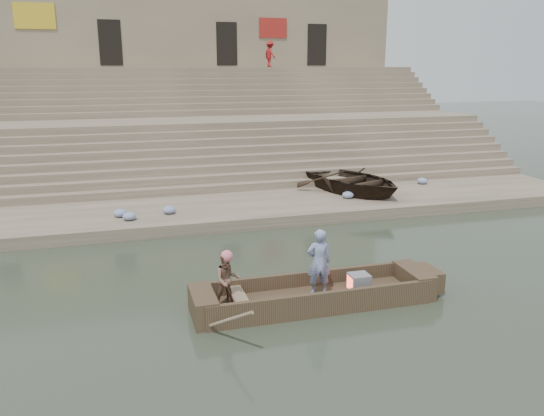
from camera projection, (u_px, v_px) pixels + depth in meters
name	position (u px, v px, depth m)	size (l,w,h in m)	color
ground	(224.00, 318.00, 11.73)	(120.00, 120.00, 0.00)	#2A3326
lower_landing	(181.00, 214.00, 19.11)	(32.00, 4.00, 0.40)	gray
mid_landing	(161.00, 150.00, 25.77)	(32.00, 3.00, 2.80)	gray
upper_landing	(150.00, 112.00, 31.97)	(32.00, 3.00, 5.20)	gray
ghat_steps	(158.00, 137.00, 27.24)	(32.00, 11.00, 5.20)	gray
building_wall	(144.00, 61.00, 34.91)	(32.00, 5.07, 11.20)	gray
main_rowboat	(314.00, 300.00, 12.34)	(5.00, 1.30, 0.22)	brown
rowboat_trim	(323.00, 291.00, 12.34)	(6.04, 2.63, 1.88)	brown
standing_man	(319.00, 262.00, 12.22)	(0.57, 0.37, 1.55)	navy
rowing_man	(227.00, 280.00, 11.65)	(0.59, 0.46, 1.21)	#256F52
television	(358.00, 282.00, 12.55)	(0.46, 0.42, 0.40)	slate
beached_rowboat	(353.00, 180.00, 21.43)	(3.30, 4.62, 0.96)	#2D2116
pedestrian	(270.00, 54.00, 32.91)	(1.00, 0.57, 1.54)	maroon
cloth_bundles	(250.00, 202.00, 19.52)	(12.92, 2.72, 0.26)	#3F5999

